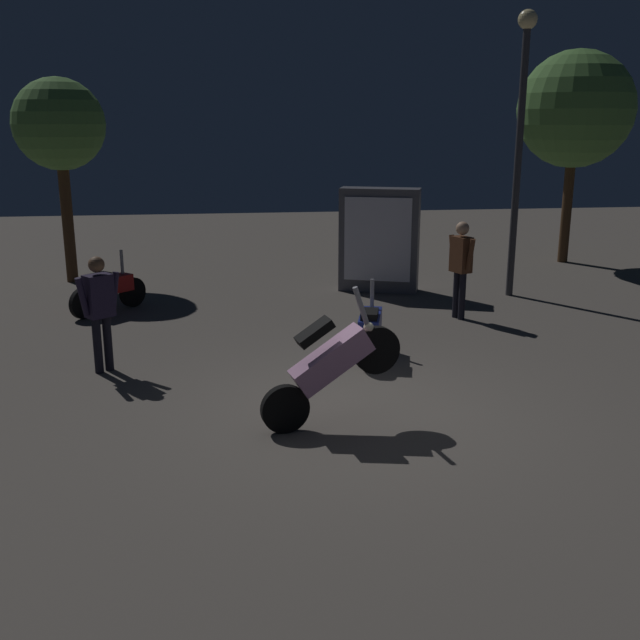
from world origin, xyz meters
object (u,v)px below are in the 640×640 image
Objects in this scene: person_bystander_far at (100,304)px; motorcycle_pink_foreground at (331,365)px; motorcycle_blue_parked_left at (370,329)px; kiosk_billboard at (379,240)px; motorcycle_red_parked_right at (108,289)px; person_rider_beside at (461,261)px; streetlamp_near at (521,122)px.

motorcycle_pink_foreground is at bearing -167.12° from person_bystander_far.
kiosk_billboard is at bearing 1.46° from motorcycle_blue_parked_left.
motorcycle_red_parked_right is 3.43m from person_bystander_far.
person_rider_beside is (2.94, 4.47, 0.29)m from motorcycle_pink_foreground.
person_rider_beside is (1.99, 1.99, 0.60)m from motorcycle_blue_parked_left.
streetlamp_near is at bearing -29.92° from motorcycle_blue_parked_left.
motorcycle_blue_parked_left is 0.78× the size of kiosk_billboard.
motorcycle_pink_foreground is 1.29× the size of motorcycle_red_parked_right.
person_rider_beside reaches higher than person_bystander_far.
kiosk_billboard is at bearing -85.51° from person_bystander_far.
person_rider_beside is 6.21m from person_bystander_far.
motorcycle_red_parked_right is 0.61× the size of kiosk_billboard.
person_rider_beside is 0.32× the size of streetlamp_near.
motorcycle_pink_foreground is 0.31× the size of streetlamp_near.
person_rider_beside is at bearing -30.32° from motorcycle_blue_parked_left.
motorcycle_pink_foreground is 2.67m from motorcycle_blue_parked_left.
motorcycle_red_parked_right is 5.42m from kiosk_billboard.
person_rider_beside is at bearing -57.62° from motorcycle_red_parked_right.
person_rider_beside is 0.82× the size of kiosk_billboard.
motorcycle_blue_parked_left is at bearing 57.58° from motorcycle_pink_foreground.
person_bystander_far reaches higher than motorcycle_blue_parked_left.
streetlamp_near is (4.51, 6.08, 2.64)m from motorcycle_pink_foreground.
motorcycle_pink_foreground is 0.78× the size of kiosk_billboard.
person_bystander_far is at bearing -129.76° from motorcycle_red_parked_right.
motorcycle_blue_parked_left is at bearing -125.93° from person_bystander_far.
person_bystander_far is at bearing -152.96° from streetlamp_near.
motorcycle_pink_foreground is at bearing -106.53° from motorcycle_red_parked_right.
kiosk_billboard reaches higher than person_bystander_far.
motorcycle_blue_parked_left is 3.87m from person_bystander_far.
person_bystander_far is 0.30× the size of streetlamp_near.
motorcycle_red_parked_right is at bearing 108.51° from motorcycle_pink_foreground.
streetlamp_near is (3.57, 3.61, 2.95)m from motorcycle_blue_parked_left.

